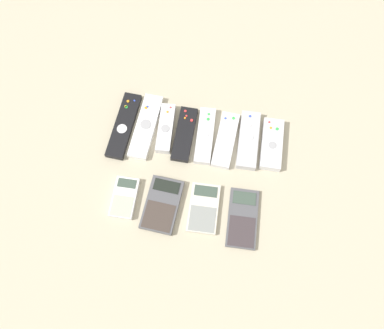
{
  "coord_description": "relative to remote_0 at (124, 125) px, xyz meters",
  "views": [
    {
      "loc": [
        0.06,
        -0.35,
        0.98
      ],
      "look_at": [
        0.0,
        0.03,
        0.01
      ],
      "focal_mm": 35.0,
      "sensor_mm": 36.0,
      "label": 1
    }
  ],
  "objects": [
    {
      "name": "ground_plane",
      "position": [
        0.22,
        -0.12,
        -0.01
      ],
      "size": [
        3.0,
        3.0,
        0.0
      ],
      "primitive_type": "plane",
      "color": "#B2A88E"
    },
    {
      "name": "remote_0",
      "position": [
        0.0,
        0.0,
        0.0
      ],
      "size": [
        0.06,
        0.21,
        0.02
      ],
      "rotation": [
        0.0,
        0.0,
        -0.05
      ],
      "color": "black",
      "rests_on": "ground_plane"
    },
    {
      "name": "remote_1",
      "position": [
        0.06,
        0.01,
        0.0
      ],
      "size": [
        0.06,
        0.21,
        0.02
      ],
      "rotation": [
        0.0,
        0.0,
        -0.05
      ],
      "color": "white",
      "rests_on": "ground_plane"
    },
    {
      "name": "remote_2",
      "position": [
        0.12,
        0.01,
        0.0
      ],
      "size": [
        0.05,
        0.15,
        0.03
      ],
      "rotation": [
        0.0,
        0.0,
        0.07
      ],
      "color": "silver",
      "rests_on": "ground_plane"
    },
    {
      "name": "remote_3",
      "position": [
        0.18,
        0.0,
        0.0
      ],
      "size": [
        0.05,
        0.17,
        0.02
      ],
      "rotation": [
        0.0,
        0.0,
        -0.01
      ],
      "color": "black",
      "rests_on": "ground_plane"
    },
    {
      "name": "remote_4",
      "position": [
        0.24,
        0.01,
        0.0
      ],
      "size": [
        0.05,
        0.18,
        0.02
      ],
      "rotation": [
        0.0,
        0.0,
        0.04
      ],
      "color": "silver",
      "rests_on": "ground_plane"
    },
    {
      "name": "remote_5",
      "position": [
        0.3,
        0.0,
        0.0
      ],
      "size": [
        0.06,
        0.17,
        0.02
      ],
      "rotation": [
        0.0,
        0.0,
        -0.06
      ],
      "color": "silver",
      "rests_on": "ground_plane"
    },
    {
      "name": "remote_6",
      "position": [
        0.36,
        0.01,
        0.0
      ],
      "size": [
        0.06,
        0.18,
        0.03
      ],
      "rotation": [
        0.0,
        0.0,
        0.02
      ],
      "color": "#B7B7BC",
      "rests_on": "ground_plane"
    },
    {
      "name": "remote_7",
      "position": [
        0.43,
        0.01,
        0.0
      ],
      "size": [
        0.06,
        0.15,
        0.03
      ],
      "rotation": [
        0.0,
        0.0,
        0.01
      ],
      "color": "silver",
      "rests_on": "ground_plane"
    },
    {
      "name": "calculator_0",
      "position": [
        0.05,
        -0.21,
        0.0
      ],
      "size": [
        0.06,
        0.11,
        0.02
      ],
      "rotation": [
        0.0,
        0.0,
        0.02
      ],
      "color": "silver",
      "rests_on": "ground_plane"
    },
    {
      "name": "calculator_1",
      "position": [
        0.16,
        -0.22,
        0.0
      ],
      "size": [
        0.1,
        0.15,
        0.02
      ],
      "rotation": [
        0.0,
        0.0,
        -0.06
      ],
      "color": "#4C4C51",
      "rests_on": "ground_plane"
    },
    {
      "name": "calculator_2",
      "position": [
        0.27,
        -0.21,
        -0.0
      ],
      "size": [
        0.08,
        0.14,
        0.01
      ],
      "rotation": [
        0.0,
        0.0,
        0.03
      ],
      "color": "beige",
      "rests_on": "ground_plane"
    },
    {
      "name": "calculator_3",
      "position": [
        0.37,
        -0.22,
        -0.0
      ],
      "size": [
        0.08,
        0.16,
        0.01
      ],
      "rotation": [
        0.0,
        0.0,
        0.03
      ],
      "color": "#4C4C51",
      "rests_on": "ground_plane"
    }
  ]
}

